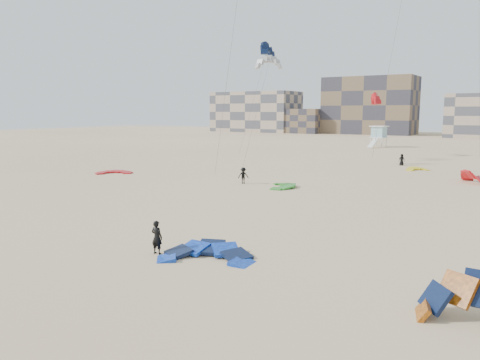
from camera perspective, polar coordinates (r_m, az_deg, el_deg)
The scene contains 17 objects.
ground at distance 23.96m, azimuth -10.80°, elevation -9.44°, with size 320.00×320.00×0.00m, color beige.
kite_ground_blue at distance 23.68m, azimuth -4.14°, elevation -9.52°, with size 4.47×4.59×1.09m, color blue, non-canonical shape.
kite_ground_orange at distance 18.57m, azimuth 26.98°, elevation -15.63°, with size 4.25×3.04×2.89m, color orange, non-canonical shape.
kite_ground_red at distance 57.13m, azimuth -15.09°, elevation 0.79°, with size 3.72×3.94×0.44m, color red, non-canonical shape.
kite_ground_green at distance 45.33m, azimuth 5.13°, elevation -0.87°, with size 3.57×3.78×0.54m, color green, non-canonical shape.
kite_ground_red_far at distance 53.68m, azimuth 26.62°, elevation -0.29°, with size 3.53×2.99×2.12m, color red, non-canonical shape.
kite_ground_yellow at distance 62.04m, azimuth 20.79°, elevation 1.11°, with size 2.70×2.80×0.66m, color yellow, non-canonical shape.
kitesurfer_main at distance 24.49m, azimuth -10.11°, elevation -6.89°, with size 0.64×0.42×1.75m, color black.
kitesurfer_c at distance 47.24m, azimuth 0.40°, elevation 0.55°, with size 1.07×0.61×1.65m, color black.
kitesurfer_e at distance 66.73m, azimuth 19.11°, elevation 2.35°, with size 0.76×0.50×1.56m, color black.
kite_fly_grey at distance 64.12m, azimuth 3.52°, elevation 14.00°, with size 5.16×13.33×13.94m.
kite_fly_navy at distance 70.04m, azimuth 3.32°, elevation 15.50°, with size 5.58×4.24×16.32m.
kite_fly_red at distance 79.89m, azimuth 16.22°, elevation 9.37°, with size 4.65×4.64×9.37m.
lifeguard_tower_far at distance 99.78m, azimuth 16.55°, elevation 5.10°, with size 3.40×6.08×4.30m.
condo_west_a at distance 169.79m, azimuth 1.94°, elevation 8.30°, with size 30.00×15.00×14.00m, color tan.
condo_west_b at distance 157.37m, azimuth 15.54°, elevation 8.72°, with size 28.00×14.00×18.00m, color brown.
condo_fill_left at distance 158.84m, azimuth 7.86°, elevation 7.14°, with size 12.00×10.00×8.00m, color brown.
Camera 1 is at (15.69, -16.58, 7.28)m, focal length 35.00 mm.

